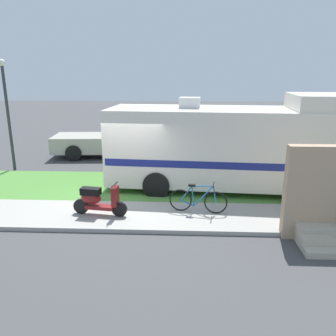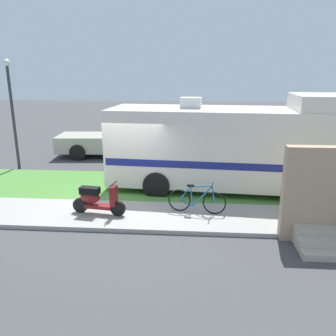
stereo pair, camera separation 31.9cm
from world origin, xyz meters
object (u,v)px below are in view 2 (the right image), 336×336
motorhome_rv (228,146)px  scooter (96,199)px  pickup_truck_far (266,129)px  street_lamp_post (12,105)px  pickup_truck_near (124,137)px  bottle_green (281,212)px  bicycle (197,200)px

motorhome_rv → scooter: bearing=-144.5°
pickup_truck_far → street_lamp_post: size_ratio=1.19×
pickup_truck_near → bottle_green: bearing=-50.9°
street_lamp_post → pickup_truck_near: bearing=34.0°
scooter → bicycle: (2.87, 0.32, -0.08)m
motorhome_rv → street_lamp_post: 9.09m
scooter → street_lamp_post: 7.21m
motorhome_rv → pickup_truck_near: motorhome_rv is taller
scooter → bicycle: size_ratio=0.95×
pickup_truck_far → scooter: bearing=-122.8°
scooter → motorhome_rv: bearing=35.5°
pickup_truck_far → bottle_green: pickup_truck_far is taller
pickup_truck_far → motorhome_rv: bearing=-110.4°
pickup_truck_far → bicycle: bearing=-111.1°
motorhome_rv → pickup_truck_far: bearing=69.6°
scooter → pickup_truck_near: size_ratio=0.29×
bicycle → pickup_truck_far: bearing=68.9°
motorhome_rv → bottle_green: motorhome_rv is taller
scooter → pickup_truck_far: pickup_truck_far is taller
pickup_truck_near → pickup_truck_far: pickup_truck_far is taller
scooter → street_lamp_post: street_lamp_post is taller
scooter → street_lamp_post: size_ratio=0.35×
bicycle → street_lamp_post: bearing=149.4°
motorhome_rv → pickup_truck_near: bearing=133.9°
pickup_truck_near → street_lamp_post: 5.29m
motorhome_rv → pickup_truck_far: size_ratio=1.49×
bicycle → pickup_truck_near: pickup_truck_near is taller
street_lamp_post → bicycle: bearing=-30.6°
pickup_truck_far → street_lamp_post: street_lamp_post is taller
motorhome_rv → pickup_truck_far: 8.37m
pickup_truck_near → street_lamp_post: size_ratio=1.21×
motorhome_rv → pickup_truck_near: 6.75m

